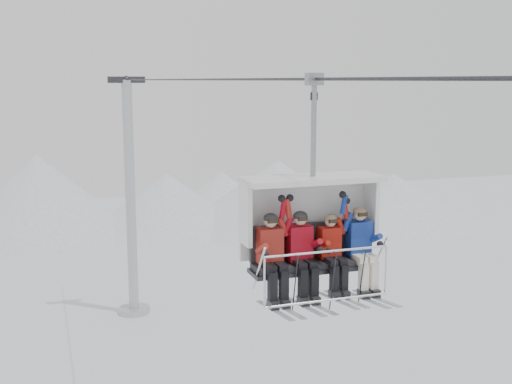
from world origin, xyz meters
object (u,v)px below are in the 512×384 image
object	(u,v)px
skier_far_left	(272,253)
skier_center_left	(302,251)
skier_center_right	(332,250)
chairlift_carrier	(309,221)
skier_far_right	(361,245)
lift_tower_right	(131,215)

from	to	relation	value
skier_far_left	skier_center_left	world-z (taller)	same
skier_center_right	skier_center_left	bearing A→B (deg)	178.85
chairlift_carrier	skier_far_right	xyz separation A→B (m)	(0.92, -0.30, -0.47)
lift_tower_right	skier_far_left	size ratio (longest dim) A/B	7.82
skier_center_left	skier_far_right	world-z (taller)	same
skier_far_left	skier_center_left	xyz separation A→B (m)	(0.57, 0.00, 0.00)
skier_far_right	skier_center_left	bearing A→B (deg)	180.00
lift_tower_right	skier_center_left	xyz separation A→B (m)	(-0.28, -25.39, 4.46)
skier_center_left	skier_far_left	bearing A→B (deg)	180.00
skier_center_right	skier_far_right	size ratio (longest dim) A/B	0.98
chairlift_carrier	skier_center_right	distance (m)	0.69
lift_tower_right	skier_far_left	xyz separation A→B (m)	(-0.85, -25.39, 4.46)
chairlift_carrier	skier_far_right	size ratio (longest dim) A/B	2.31
lift_tower_right	chairlift_carrier	distance (m)	25.56
skier_center_right	skier_far_right	world-z (taller)	skier_far_right
lift_tower_right	skier_far_right	size ratio (longest dim) A/B	7.82
skier_center_left	lift_tower_right	bearing A→B (deg)	89.38
chairlift_carrier	skier_center_left	world-z (taller)	chairlift_carrier
chairlift_carrier	lift_tower_right	bearing A→B (deg)	90.00
skier_far_right	skier_center_right	bearing A→B (deg)	-178.86
lift_tower_right	skier_center_right	distance (m)	25.78
skier_far_left	skier_center_right	xyz separation A→B (m)	(1.17, -0.01, -0.04)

